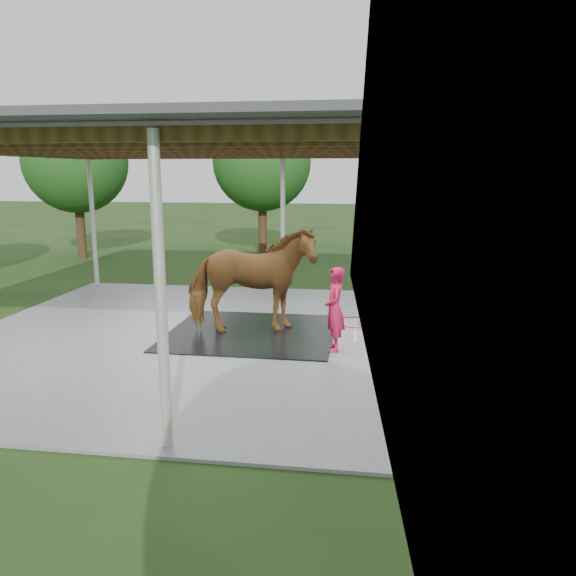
# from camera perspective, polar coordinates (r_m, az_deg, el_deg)

# --- Properties ---
(ground) EXTENTS (100.00, 100.00, 0.00)m
(ground) POSITION_cam_1_polar(r_m,az_deg,el_deg) (11.71, -4.09, -5.27)
(ground) COLOR #1E3814
(concrete_slab) EXTENTS (12.00, 10.00, 0.05)m
(concrete_slab) POSITION_cam_1_polar(r_m,az_deg,el_deg) (11.70, -4.09, -5.15)
(concrete_slab) COLOR slate
(concrete_slab) RESTS_ON ground
(pavilion_structure) EXTENTS (12.60, 10.60, 4.05)m
(pavilion_structure) POSITION_cam_1_polar(r_m,az_deg,el_deg) (11.21, -4.39, 14.50)
(pavilion_structure) COLOR beige
(pavilion_structure) RESTS_ON ground
(dasher_board) EXTENTS (0.16, 8.00, 1.15)m
(dasher_board) POSITION_cam_1_polar(r_m,az_deg,el_deg) (11.49, 18.92, -3.15)
(dasher_board) COLOR #A5100D
(dasher_board) RESTS_ON concrete_slab
(tree_belt) EXTENTS (28.00, 28.00, 5.80)m
(tree_belt) POSITION_cam_1_polar(r_m,az_deg,el_deg) (12.02, -1.97, 13.50)
(tree_belt) COLOR #382314
(tree_belt) RESTS_ON ground
(rubber_mat) EXTENTS (3.49, 3.28, 0.03)m
(rubber_mat) POSITION_cam_1_polar(r_m,az_deg,el_deg) (12.01, -3.69, -4.51)
(rubber_mat) COLOR black
(rubber_mat) RESTS_ON concrete_slab
(horse) EXTENTS (2.87, 1.83, 2.24)m
(horse) POSITION_cam_1_polar(r_m,az_deg,el_deg) (11.74, -3.76, 0.80)
(horse) COLOR brown
(horse) RESTS_ON rubber_mat
(handler) EXTENTS (0.47, 0.64, 1.62)m
(handler) POSITION_cam_1_polar(r_m,az_deg,el_deg) (10.69, 4.76, -2.17)
(handler) COLOR #AC1239
(handler) RESTS_ON concrete_slab
(wash_bucket) EXTENTS (0.29, 0.29, 0.27)m
(wash_bucket) POSITION_cam_1_polar(r_m,az_deg,el_deg) (11.54, 9.87, -4.68)
(wash_bucket) COLOR black
(wash_bucket) RESTS_ON concrete_slab
(soap_bottle_a) EXTENTS (0.14, 0.14, 0.29)m
(soap_bottle_a) POSITION_cam_1_polar(r_m,az_deg,el_deg) (11.40, 6.81, -4.78)
(soap_bottle_a) COLOR silver
(soap_bottle_a) RESTS_ON concrete_slab
(soap_bottle_b) EXTENTS (0.12, 0.12, 0.19)m
(soap_bottle_b) POSITION_cam_1_polar(r_m,az_deg,el_deg) (11.37, 15.92, -5.46)
(soap_bottle_b) COLOR #338CD8
(soap_bottle_b) RESTS_ON concrete_slab
(hose_coil) EXTENTS (2.19, 1.02, 0.02)m
(hose_coil) POSITION_cam_1_polar(r_m,az_deg,el_deg) (12.83, 8.42, -3.55)
(hose_coil) COLOR #B40C2D
(hose_coil) RESTS_ON concrete_slab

